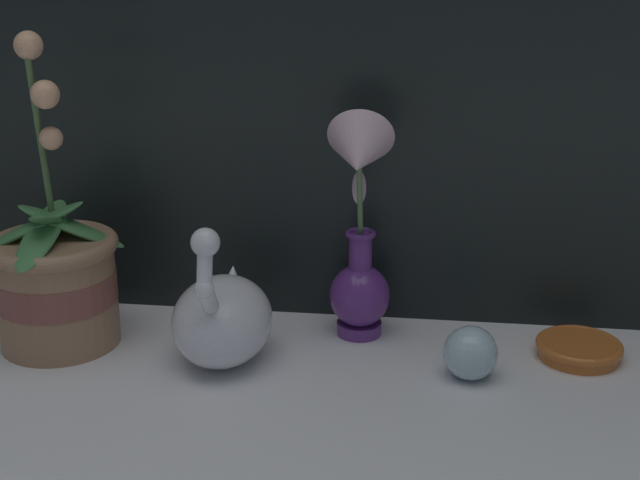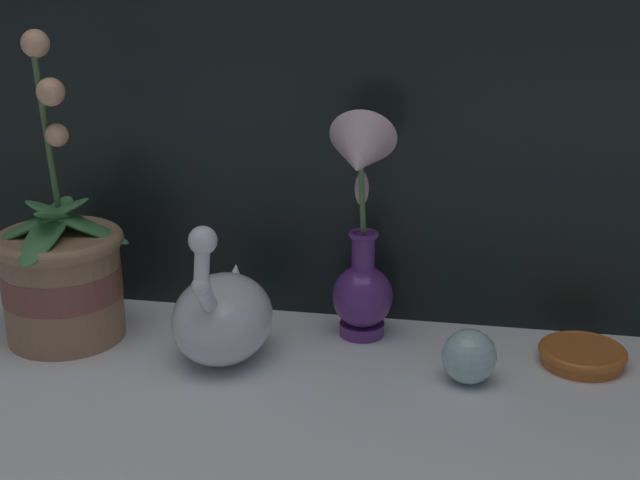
% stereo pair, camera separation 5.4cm
% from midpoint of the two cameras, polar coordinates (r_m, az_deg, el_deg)
% --- Properties ---
extents(ground_plane, '(2.80, 2.80, 0.00)m').
position_cam_midpoint_polar(ground_plane, '(1.03, -0.42, -10.80)').
color(ground_plane, white).
extents(orchid_potted_plant, '(0.20, 0.22, 0.40)m').
position_cam_midpoint_polar(orchid_potted_plant, '(1.20, -14.98, -2.05)').
color(orchid_potted_plant, '#9E7556').
rests_on(orchid_potted_plant, ground_plane).
extents(swan_figurine, '(0.12, 0.19, 0.20)m').
position_cam_midpoint_polar(swan_figurine, '(1.12, -4.83, -4.73)').
color(swan_figurine, white).
rests_on(swan_figurine, ground_plane).
extents(blue_vase, '(0.08, 0.14, 0.31)m').
position_cam_midpoint_polar(blue_vase, '(1.14, 4.05, -0.09)').
color(blue_vase, '#602D7F').
rests_on(blue_vase, ground_plane).
extents(glass_sphere, '(0.07, 0.07, 0.07)m').
position_cam_midpoint_polar(glass_sphere, '(1.09, 10.95, -7.35)').
color(glass_sphere, silver).
rests_on(glass_sphere, ground_plane).
extents(amber_dish, '(0.11, 0.11, 0.02)m').
position_cam_midpoint_polar(amber_dish, '(1.18, 17.74, -6.99)').
color(amber_dish, '#C66628').
rests_on(amber_dish, ground_plane).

